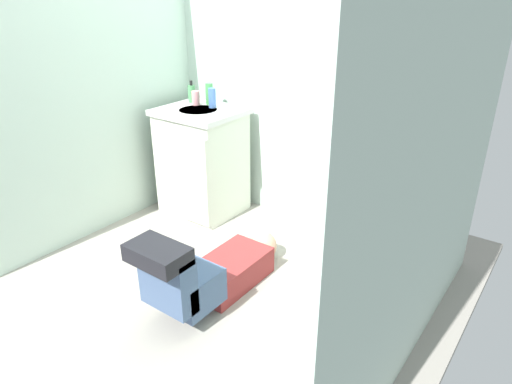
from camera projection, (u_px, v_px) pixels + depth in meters
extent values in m
cube|color=#9A948B|center=(219.00, 280.00, 2.88)|extent=(2.71, 2.95, 0.04)
cube|color=silver|center=(310.00, 58.00, 3.11)|extent=(2.37, 0.08, 2.40)
cube|color=silver|center=(77.00, 62.00, 2.98)|extent=(0.08, 1.95, 2.40)
cube|color=silver|center=(438.00, 118.00, 1.76)|extent=(0.08, 1.95, 2.40)
cube|color=white|center=(375.00, 244.00, 2.86)|extent=(0.22, 0.30, 0.38)
cylinder|color=white|center=(374.00, 221.00, 2.73)|extent=(0.35, 0.35, 0.08)
cube|color=white|center=(390.00, 184.00, 2.80)|extent=(0.34, 0.17, 0.34)
cube|color=white|center=(394.00, 156.00, 2.73)|extent=(0.36, 0.19, 0.03)
cube|color=silver|center=(203.00, 164.00, 3.57)|extent=(0.56, 0.48, 0.78)
cube|color=silver|center=(200.00, 112.00, 3.40)|extent=(0.60, 0.52, 0.04)
cylinder|color=silver|center=(198.00, 113.00, 3.38)|extent=(0.28, 0.28, 0.05)
cube|color=silver|center=(194.00, 181.00, 3.31)|extent=(0.26, 0.03, 0.66)
cylinder|color=silver|center=(212.00, 99.00, 3.47)|extent=(0.02, 0.02, 0.10)
cube|color=maroon|center=(231.00, 270.00, 2.79)|extent=(0.29, 0.52, 0.17)
sphere|color=tan|center=(262.00, 246.00, 3.02)|extent=(0.19, 0.19, 0.19)
cube|color=#455B7E|center=(188.00, 286.00, 2.48)|extent=(0.31, 0.28, 0.20)
cube|color=#455B7E|center=(168.00, 280.00, 2.33)|extent=(0.31, 0.12, 0.32)
cube|color=black|center=(158.00, 254.00, 2.22)|extent=(0.31, 0.19, 0.09)
cylinder|color=maroon|center=(224.00, 252.00, 3.01)|extent=(0.08, 0.30, 0.08)
cube|color=silver|center=(388.00, 144.00, 2.72)|extent=(0.22, 0.11, 0.10)
cube|color=#26262D|center=(413.00, 148.00, 2.64)|extent=(0.12, 0.09, 0.11)
cylinder|color=#488D56|center=(192.00, 94.00, 3.55)|extent=(0.06, 0.06, 0.13)
cylinder|color=black|center=(191.00, 83.00, 3.52)|extent=(0.02, 0.02, 0.04)
cylinder|color=pink|center=(196.00, 98.00, 3.48)|extent=(0.06, 0.06, 0.11)
cylinder|color=#499D53|center=(209.00, 94.00, 3.48)|extent=(0.06, 0.06, 0.16)
cylinder|color=#446CB0|center=(212.00, 98.00, 3.40)|extent=(0.06, 0.06, 0.14)
cylinder|color=white|center=(310.00, 260.00, 2.85)|extent=(0.11, 0.11, 0.21)
cylinder|color=white|center=(350.00, 348.00, 2.24)|extent=(0.11, 0.11, 0.10)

